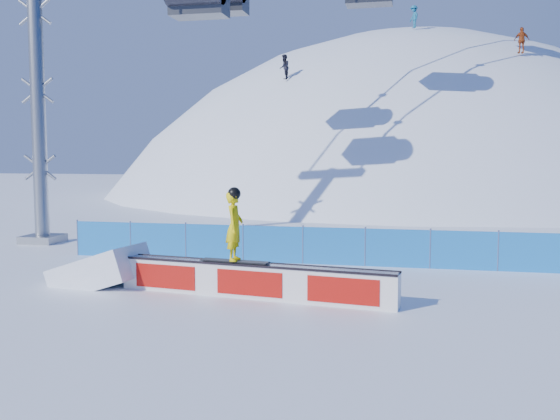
# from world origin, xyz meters

# --- Properties ---
(ground) EXTENTS (160.00, 160.00, 0.00)m
(ground) POSITION_xyz_m (0.00, 0.00, 0.00)
(ground) COLOR white
(ground) RESTS_ON ground
(snow_hill) EXTENTS (64.00, 64.00, 64.00)m
(snow_hill) POSITION_xyz_m (0.00, 42.00, -18.00)
(snow_hill) COLOR white
(snow_hill) RESTS_ON ground
(safety_fence) EXTENTS (22.05, 0.05, 1.30)m
(safety_fence) POSITION_xyz_m (0.00, 4.50, 0.60)
(safety_fence) COLOR blue
(safety_fence) RESTS_ON ground
(rail_box) EXTENTS (7.23, 1.53, 0.87)m
(rail_box) POSITION_xyz_m (-3.38, -0.42, 0.43)
(rail_box) COLOR white
(rail_box) RESTS_ON ground
(snow_ramp) EXTENTS (2.70, 1.91, 1.56)m
(snow_ramp) POSITION_xyz_m (-7.86, 0.23, 0.00)
(snow_ramp) COLOR white
(snow_ramp) RESTS_ON ground
(snowboarder) EXTENTS (1.82, 0.65, 1.87)m
(snowboarder) POSITION_xyz_m (-3.87, -0.35, 1.79)
(snowboarder) COLOR black
(snowboarder) RESTS_ON rail_box
(distant_skiers) EXTENTS (19.50, 8.98, 6.17)m
(distant_skiers) POSITION_xyz_m (1.71, 29.68, 11.26)
(distant_skiers) COLOR black
(distant_skiers) RESTS_ON ground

